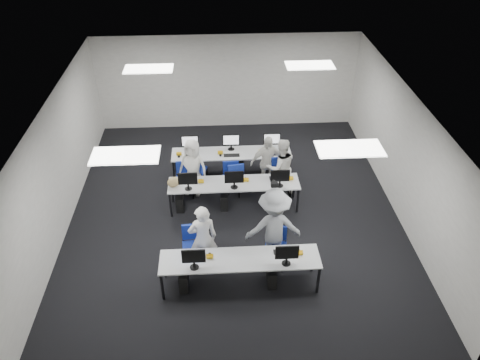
{
  "coord_description": "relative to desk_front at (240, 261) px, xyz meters",
  "views": [
    {
      "loc": [
        -0.38,
        -9.07,
        7.37
      ],
      "look_at": [
        0.14,
        -0.06,
        1.0
      ],
      "focal_mm": 35.0,
      "sensor_mm": 36.0,
      "label": 1
    }
  ],
  "objects": [
    {
      "name": "desk_back",
      "position": [
        0.0,
        4.0,
        0.0
      ],
      "size": [
        3.2,
        0.7,
        0.73
      ],
      "color": "#A9ABAD",
      "rests_on": "ground"
    },
    {
      "name": "chair_0",
      "position": [
        -0.94,
        0.62,
        -0.37
      ],
      "size": [
        0.51,
        0.55,
        0.97
      ],
      "rotation": [
        0.0,
        0.0,
        0.07
      ],
      "color": "navy",
      "rests_on": "ground"
    },
    {
      "name": "ceiling_panels",
      "position": [
        0.0,
        2.4,
        2.3
      ],
      "size": [
        5.2,
        4.6,
        0.02
      ],
      "color": "white",
      "rests_on": "room"
    },
    {
      "name": "student_1",
      "position": [
        1.22,
        3.16,
        0.1
      ],
      "size": [
        0.85,
        0.72,
        1.56
      ],
      "primitive_type": "imported",
      "rotation": [
        0.0,
        0.0,
        3.32
      ],
      "color": "silver",
      "rests_on": "ground"
    },
    {
      "name": "chair_1",
      "position": [
        0.79,
        0.57,
        -0.39
      ],
      "size": [
        0.55,
        0.58,
        0.91
      ],
      "rotation": [
        0.0,
        0.0,
        -0.26
      ],
      "color": "navy",
      "rests_on": "ground"
    },
    {
      "name": "room",
      "position": [
        0.0,
        2.4,
        0.82
      ],
      "size": [
        9.0,
        9.02,
        3.0
      ],
      "color": "black",
      "rests_on": "ground"
    },
    {
      "name": "desk_front",
      "position": [
        0.0,
        0.0,
        0.0
      ],
      "size": [
        3.2,
        0.7,
        0.73
      ],
      "color": "#A9ABAD",
      "rests_on": "ground"
    },
    {
      "name": "equipment_back",
      "position": [
        0.19,
        4.02,
        -0.32
      ],
      "size": [
        2.91,
        0.41,
        1.19
      ],
      "color": "white",
      "rests_on": "desk_back"
    },
    {
      "name": "dslr_camera",
      "position": [
        0.74,
        0.88,
        1.21
      ],
      "size": [
        0.15,
        0.19,
        0.1
      ],
      "primitive_type": "cube",
      "rotation": [
        0.0,
        0.0,
        3.18
      ],
      "color": "black",
      "rests_on": "photographer"
    },
    {
      "name": "equipment_front",
      "position": [
        -0.19,
        -0.02,
        -0.32
      ],
      "size": [
        2.51,
        0.41,
        1.19
      ],
      "color": "#0C2AA0",
      "rests_on": "desk_front"
    },
    {
      "name": "equipment_mid",
      "position": [
        -0.19,
        2.58,
        -0.32
      ],
      "size": [
        2.91,
        0.41,
        1.19
      ],
      "color": "white",
      "rests_on": "desk_mid"
    },
    {
      "name": "chair_4",
      "position": [
        1.24,
        3.13,
        -0.37
      ],
      "size": [
        0.52,
        0.56,
        0.97
      ],
      "rotation": [
        0.0,
        0.0,
        0.1
      ],
      "color": "navy",
      "rests_on": "ground"
    },
    {
      "name": "student_3",
      "position": [
        0.9,
        3.41,
        0.08
      ],
      "size": [
        0.95,
        0.52,
        1.53
      ],
      "primitive_type": "imported",
      "rotation": [
        0.0,
        0.0,
        0.18
      ],
      "color": "silver",
      "rests_on": "ground"
    },
    {
      "name": "chair_3",
      "position": [
        -0.04,
        3.19,
        -0.41
      ],
      "size": [
        0.43,
        0.47,
        0.87
      ],
      "rotation": [
        0.0,
        0.0,
        0.02
      ],
      "color": "navy",
      "rests_on": "ground"
    },
    {
      "name": "handbag",
      "position": [
        -1.45,
        2.55,
        0.18
      ],
      "size": [
        0.37,
        0.31,
        0.26
      ],
      "primitive_type": "ellipsoid",
      "rotation": [
        0.0,
        0.0,
        0.4
      ],
      "color": "tan",
      "rests_on": "desk_mid"
    },
    {
      "name": "student_0",
      "position": [
        -0.74,
        0.53,
        0.14
      ],
      "size": [
        0.67,
        0.5,
        1.65
      ],
      "primitive_type": "imported",
      "rotation": [
        0.0,
        0.0,
        3.33
      ],
      "color": "silver",
      "rests_on": "ground"
    },
    {
      "name": "chair_6",
      "position": [
        0.04,
        3.34,
        -0.4
      ],
      "size": [
        0.52,
        0.55,
        0.9
      ],
      "rotation": [
        0.0,
        0.0,
        0.18
      ],
      "color": "navy",
      "rests_on": "ground"
    },
    {
      "name": "desk_mid",
      "position": [
        0.0,
        2.6,
        0.0
      ],
      "size": [
        3.2,
        0.7,
        0.73
      ],
      "color": "#A9ABAD",
      "rests_on": "ground"
    },
    {
      "name": "photographer",
      "position": [
        0.75,
        0.7,
        0.23
      ],
      "size": [
        1.21,
        0.73,
        1.83
      ],
      "primitive_type": "imported",
      "rotation": [
        0.0,
        0.0,
        3.18
      ],
      "color": "gray",
      "rests_on": "ground"
    },
    {
      "name": "chair_2",
      "position": [
        -1.24,
        3.22,
        -0.4
      ],
      "size": [
        0.46,
        0.5,
        0.89
      ],
      "rotation": [
        0.0,
        0.0,
        0.05
      ],
      "color": "navy",
      "rests_on": "ground"
    },
    {
      "name": "student_2",
      "position": [
        -1.01,
        3.3,
        0.09
      ],
      "size": [
        0.87,
        0.71,
        1.55
      ],
      "primitive_type": "imported",
      "rotation": [
        0.0,
        0.0,
        -0.32
      ],
      "color": "silver",
      "rests_on": "ground"
    },
    {
      "name": "chair_5",
      "position": [
        -0.96,
        3.55,
        -0.37
      ],
      "size": [
        0.62,
        0.64,
        0.98
      ],
      "rotation": [
        0.0,
        0.0,
        -0.32
      ],
      "color": "navy",
      "rests_on": "ground"
    },
    {
      "name": "chair_7",
      "position": [
        1.23,
        3.48,
        -0.41
      ],
      "size": [
        0.46,
        0.5,
        0.87
      ],
      "rotation": [
        0.0,
        0.0,
        -0.08
      ],
      "color": "navy",
      "rests_on": "ground"
    }
  ]
}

